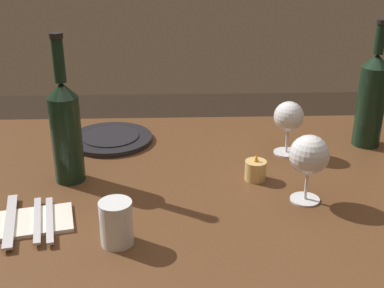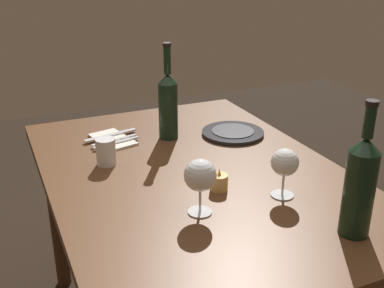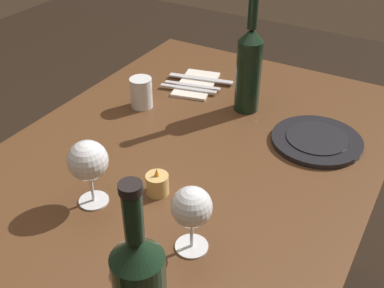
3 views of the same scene
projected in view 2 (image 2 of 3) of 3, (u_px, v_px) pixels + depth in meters
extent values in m
cube|color=#56351E|center=(194.00, 176.00, 1.52)|extent=(1.30, 0.90, 0.04)
cylinder|color=#412816|center=(217.00, 182.00, 2.29)|extent=(0.06, 0.06, 0.70)
cylinder|color=#412816|center=(56.00, 215.00, 2.01)|extent=(0.06, 0.06, 0.70)
cylinder|color=white|center=(200.00, 212.00, 1.27)|extent=(0.07, 0.07, 0.00)
cylinder|color=white|center=(200.00, 199.00, 1.26)|extent=(0.01, 0.01, 0.07)
sphere|color=white|center=(200.00, 175.00, 1.23)|extent=(0.09, 0.09, 0.09)
cylinder|color=#510A14|center=(200.00, 178.00, 1.24)|extent=(0.07, 0.07, 0.02)
cylinder|color=white|center=(282.00, 195.00, 1.36)|extent=(0.07, 0.07, 0.00)
cylinder|color=white|center=(283.00, 184.00, 1.35)|extent=(0.01, 0.01, 0.07)
sphere|color=white|center=(285.00, 162.00, 1.32)|extent=(0.08, 0.08, 0.08)
cylinder|color=#510A14|center=(285.00, 164.00, 1.32)|extent=(0.06, 0.06, 0.01)
cylinder|color=black|center=(359.00, 194.00, 1.14)|extent=(0.08, 0.08, 0.22)
cone|color=black|center=(366.00, 145.00, 1.09)|extent=(0.08, 0.08, 0.03)
cylinder|color=black|center=(369.00, 122.00, 1.07)|extent=(0.03, 0.03, 0.08)
cylinder|color=black|center=(372.00, 103.00, 1.05)|extent=(0.03, 0.03, 0.01)
cylinder|color=black|center=(168.00, 111.00, 1.74)|extent=(0.07, 0.07, 0.21)
cone|color=black|center=(168.00, 79.00, 1.69)|extent=(0.07, 0.07, 0.03)
cylinder|color=black|center=(167.00, 60.00, 1.67)|extent=(0.03, 0.03, 0.10)
cylinder|color=black|center=(167.00, 44.00, 1.64)|extent=(0.03, 0.03, 0.01)
cylinder|color=white|center=(106.00, 152.00, 1.54)|extent=(0.06, 0.06, 0.09)
cylinder|color=silver|center=(106.00, 156.00, 1.55)|extent=(0.06, 0.06, 0.05)
cylinder|color=#DBB266|center=(219.00, 182.00, 1.39)|extent=(0.05, 0.05, 0.05)
cylinder|color=white|center=(219.00, 184.00, 1.39)|extent=(0.04, 0.04, 0.03)
cone|color=#F99E2D|center=(219.00, 172.00, 1.37)|extent=(0.01, 0.01, 0.02)
cylinder|color=black|center=(233.00, 133.00, 1.80)|extent=(0.24, 0.24, 0.01)
cylinder|color=black|center=(233.00, 131.00, 1.80)|extent=(0.16, 0.16, 0.00)
cube|color=silver|center=(113.00, 139.00, 1.75)|extent=(0.21, 0.15, 0.01)
cube|color=silver|center=(114.00, 140.00, 1.73)|extent=(0.05, 0.18, 0.00)
cube|color=silver|center=(116.00, 142.00, 1.71)|extent=(0.05, 0.18, 0.00)
cube|color=silver|center=(111.00, 135.00, 1.77)|extent=(0.07, 0.21, 0.00)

